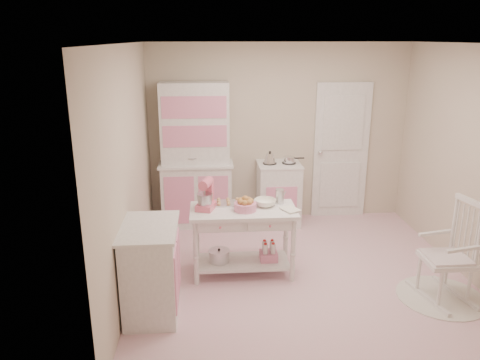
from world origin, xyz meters
name	(u,v)px	position (x,y,z in m)	size (l,w,h in m)	color
room_shell	(306,136)	(0.00, 0.00, 1.65)	(3.84, 3.84, 2.62)	pink
door	(341,151)	(0.95, 1.87, 1.02)	(0.82, 0.05, 2.04)	white
hutch	(196,156)	(-1.22, 1.66, 1.04)	(1.06, 0.50, 2.08)	white
stove	(279,193)	(-0.02, 1.61, 0.46)	(0.62, 0.57, 0.92)	white
base_cabinet	(151,269)	(-1.63, -0.63, 0.46)	(0.54, 0.84, 0.92)	white
lace_rug	(441,297)	(1.40, -0.61, 0.01)	(0.92, 0.92, 0.01)	white
rocking_chair	(447,251)	(1.40, -0.61, 0.55)	(0.48, 0.72, 1.10)	white
work_table	(243,241)	(-0.66, 0.10, 0.40)	(1.20, 0.60, 0.80)	white
stand_mixer	(206,195)	(-1.08, 0.12, 0.97)	(0.20, 0.28, 0.34)	#EA627F
cookie_tray	(229,203)	(-0.81, 0.28, 0.81)	(0.34, 0.24, 0.02)	silver
bread_basket	(245,207)	(-0.64, 0.05, 0.85)	(0.25, 0.25, 0.09)	pink
mixing_bowl	(265,203)	(-0.40, 0.18, 0.84)	(0.25, 0.25, 0.08)	white
metal_pitcher	(280,196)	(-0.22, 0.26, 0.89)	(0.10, 0.10, 0.17)	silver
recipe_book	(284,211)	(-0.21, -0.02, 0.81)	(0.16, 0.22, 0.02)	white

